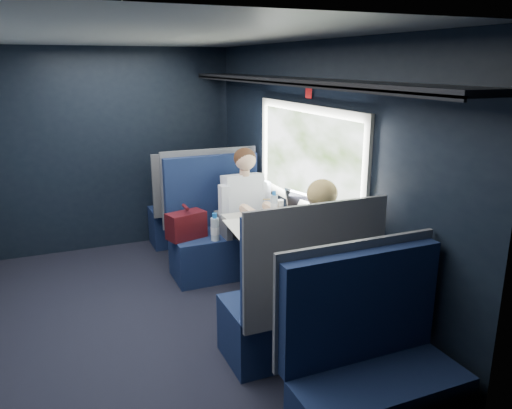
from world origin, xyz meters
name	(u,v)px	position (x,y,z in m)	size (l,w,h in m)	color
ground	(158,325)	(0.00, 0.00, -0.01)	(2.80, 4.20, 0.01)	black
room_shell	(150,150)	(0.02, 0.00, 1.48)	(3.00, 4.40, 2.40)	black
table	(270,234)	(1.03, 0.00, 0.66)	(0.62, 1.00, 0.74)	#54565E
seat_bay_near	(217,233)	(0.83, 0.87, 0.42)	(1.09, 0.62, 1.26)	#0C1738
seat_bay_far	(297,306)	(0.85, -0.87, 0.41)	(1.04, 0.62, 1.26)	#0C1738
seat_row_front	(194,211)	(0.85, 1.80, 0.41)	(1.04, 0.51, 1.16)	#0C1738
seat_row_back	(373,378)	(0.85, -1.80, 0.41)	(1.04, 0.51, 1.16)	#0C1738
man	(247,207)	(1.10, 0.70, 0.72)	(0.53, 0.56, 1.32)	black
woman	(317,253)	(1.10, -0.71, 0.73)	(0.53, 0.56, 1.32)	black
papers	(266,231)	(0.94, -0.12, 0.74)	(0.56, 0.81, 0.01)	white
laptop	(293,212)	(1.31, 0.10, 0.81)	(0.36, 0.41, 0.26)	silver
bottle_small	(274,204)	(1.21, 0.30, 0.84)	(0.07, 0.07, 0.23)	silver
cup	(280,205)	(1.33, 0.42, 0.79)	(0.08, 0.08, 0.10)	white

